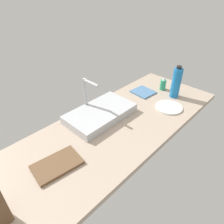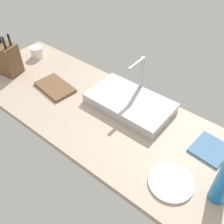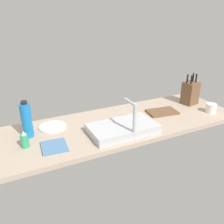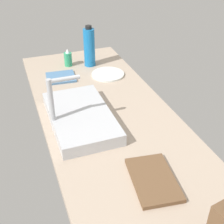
% 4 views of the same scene
% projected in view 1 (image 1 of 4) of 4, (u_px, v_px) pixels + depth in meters
% --- Properties ---
extents(countertop_slab, '(1.96, 0.66, 0.04)m').
position_uv_depth(countertop_slab, '(108.00, 133.00, 1.37)').
color(countertop_slab, tan).
rests_on(countertop_slab, ground).
extents(sink_basin, '(0.50, 0.28, 0.06)m').
position_uv_depth(sink_basin, '(100.00, 113.00, 1.48)').
color(sink_basin, '#B7BABF').
rests_on(sink_basin, countertop_slab).
extents(faucet, '(0.05, 0.15, 0.27)m').
position_uv_depth(faucet, '(87.00, 93.00, 1.46)').
color(faucet, '#B7BABF').
rests_on(faucet, countertop_slab).
extents(cutting_board, '(0.27, 0.19, 0.02)m').
position_uv_depth(cutting_board, '(57.00, 165.00, 1.11)').
color(cutting_board, brown).
rests_on(cutting_board, countertop_slab).
extents(soap_bottle, '(0.05, 0.05, 0.12)m').
position_uv_depth(soap_bottle, '(163.00, 84.00, 1.81)').
color(soap_bottle, '#2D9966').
rests_on(soap_bottle, countertop_slab).
extents(water_bottle, '(0.07, 0.07, 0.27)m').
position_uv_depth(water_bottle, '(176.00, 83.00, 1.66)').
color(water_bottle, '#1970B7').
rests_on(water_bottle, countertop_slab).
extents(dinner_plate, '(0.21, 0.21, 0.01)m').
position_uv_depth(dinner_plate, '(169.00, 107.00, 1.59)').
color(dinner_plate, silver).
rests_on(dinner_plate, countertop_slab).
extents(dish_towel, '(0.18, 0.19, 0.01)m').
position_uv_depth(dish_towel, '(143.00, 92.00, 1.79)').
color(dish_towel, teal).
rests_on(dish_towel, countertop_slab).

